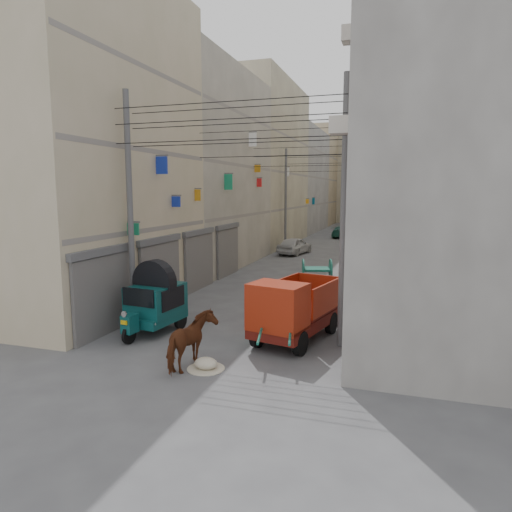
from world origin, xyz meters
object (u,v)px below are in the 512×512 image
at_px(feed_sack, 206,363).
at_px(horse, 191,342).
at_px(tonga_cart, 278,321).
at_px(distant_car_white, 295,246).
at_px(second_cart, 317,271).
at_px(mini_truck, 290,313).
at_px(distant_car_grey, 373,235).
at_px(auto_rickshaw, 155,300).
at_px(distant_car_green, 342,232).

bearing_deg(feed_sack, horse, -172.81).
distance_m(tonga_cart, distant_car_white, 20.43).
xyz_separation_m(second_cart, distant_car_white, (-3.54, 10.49, -0.04)).
bearing_deg(feed_sack, tonga_cart, 62.80).
bearing_deg(second_cart, mini_truck, -99.70).
relative_size(mini_truck, distant_car_grey, 1.01).
distance_m(auto_rickshaw, distant_car_grey, 30.69).
distance_m(feed_sack, distant_car_grey, 32.80).
height_order(auto_rickshaw, tonga_cart, auto_rickshaw).
xyz_separation_m(tonga_cart, distant_car_grey, (1.06, 30.19, -0.10)).
relative_size(feed_sack, horse, 0.36).
xyz_separation_m(auto_rickshaw, feed_sack, (2.92, -2.48, -0.94)).
xyz_separation_m(tonga_cart, horse, (-1.68, -2.57, -0.01)).
distance_m(second_cart, distant_car_grey, 20.70).
distance_m(auto_rickshaw, horse, 3.60).
distance_m(distant_car_white, distant_car_green, 13.93).
bearing_deg(distant_car_green, distant_car_grey, 135.07).
bearing_deg(auto_rickshaw, tonga_cart, 7.17).
distance_m(feed_sack, distant_car_white, 22.72).
xyz_separation_m(feed_sack, distant_car_white, (-2.73, 22.55, 0.49)).
bearing_deg(mini_truck, horse, -114.05).
bearing_deg(feed_sack, distant_car_white, 96.91).
bearing_deg(tonga_cart, distant_car_white, 89.13).
relative_size(second_cart, distant_car_white, 0.46).
bearing_deg(distant_car_white, tonga_cart, 112.71).
relative_size(mini_truck, horse, 2.25).
xyz_separation_m(mini_truck, distant_car_white, (-4.39, 19.90, -0.33)).
bearing_deg(second_cart, tonga_cart, -101.96).
bearing_deg(distant_car_white, distant_car_green, -86.34).
bearing_deg(horse, auto_rickshaw, -40.06).
bearing_deg(auto_rickshaw, distant_car_white, 95.99).
height_order(horse, distant_car_green, horse).
height_order(tonga_cart, horse, horse).
xyz_separation_m(mini_truck, second_cart, (-0.85, 9.41, -0.29)).
bearing_deg(mini_truck, distant_car_green, 107.41).
relative_size(distant_car_grey, distant_car_green, 0.95).
bearing_deg(distant_car_green, horse, 94.32).
bearing_deg(horse, tonga_cart, -118.40).
bearing_deg(distant_car_grey, auto_rickshaw, -114.76).
height_order(distant_car_white, distant_car_green, distant_car_white).
xyz_separation_m(tonga_cart, distant_car_white, (-4.03, 20.03, -0.10)).
xyz_separation_m(mini_truck, distant_car_green, (-2.53, 33.70, -0.39)).
xyz_separation_m(tonga_cart, feed_sack, (-1.30, -2.52, -0.59)).
height_order(auto_rickshaw, mini_truck, mini_truck).
xyz_separation_m(second_cart, distant_car_grey, (1.55, 20.65, -0.05)).
bearing_deg(distant_car_white, horse, 107.26).
bearing_deg(feed_sack, mini_truck, 57.94).
bearing_deg(auto_rickshaw, second_cart, 75.26).
xyz_separation_m(horse, distant_car_green, (-0.48, 36.41, -0.14)).
bearing_deg(mini_truck, auto_rickshaw, -164.67).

